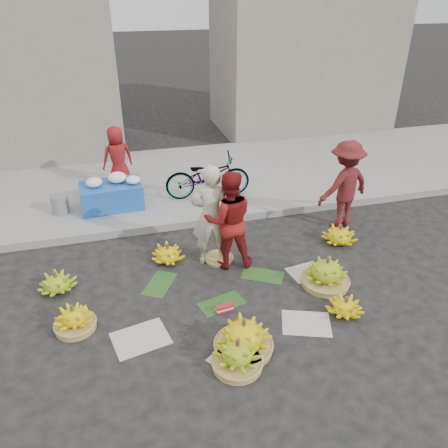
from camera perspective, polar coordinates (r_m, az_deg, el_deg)
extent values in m
plane|color=black|center=(6.56, 0.12, -9.15)|extent=(80.00, 80.00, 0.00)
cube|color=gray|center=(8.31, -3.87, 0.39)|extent=(40.00, 0.25, 0.15)
cube|color=gray|center=(10.18, -6.29, 5.81)|extent=(40.00, 4.00, 0.12)
cube|color=gray|center=(14.04, 10.41, 22.31)|extent=(5.00, 3.00, 5.00)
cylinder|color=#9E7F42|center=(6.29, -18.81, -12.46)|extent=(0.53, 0.53, 0.09)
cylinder|color=#523021|center=(6.12, -19.23, -10.46)|extent=(0.05, 0.05, 0.12)
cylinder|color=#9E7F42|center=(5.51, 1.74, -17.71)|extent=(0.61, 0.61, 0.09)
cylinder|color=#523021|center=(5.28, 1.80, -15.32)|extent=(0.05, 0.05, 0.12)
cylinder|color=#9E7F42|center=(5.70, 2.56, -15.68)|extent=(0.73, 0.73, 0.09)
cylinder|color=#523021|center=(5.44, 2.65, -12.80)|extent=(0.05, 0.05, 0.12)
cylinder|color=#523021|center=(6.29, 15.69, -9.59)|extent=(0.05, 0.05, 0.12)
cylinder|color=#9E7F42|center=(6.90, 13.05, -7.34)|extent=(0.72, 0.72, 0.09)
cylinder|color=#523021|center=(6.69, 13.41, -4.72)|extent=(0.05, 0.05, 0.12)
cylinder|color=#523021|center=(7.87, 14.98, -0.47)|extent=(0.05, 0.05, 0.12)
cylinder|color=#523021|center=(6.93, -21.20, -6.28)|extent=(0.05, 0.05, 0.12)
cylinder|color=#523021|center=(7.18, -7.42, -3.02)|extent=(0.05, 0.05, 0.12)
cylinder|color=#9E7F42|center=(7.28, -0.68, -4.55)|extent=(0.50, 0.50, 0.05)
cube|color=red|center=(6.22, 0.09, -10.94)|extent=(0.26, 0.11, 0.10)
imported|color=beige|center=(6.83, -1.75, 1.08)|extent=(0.67, 0.49, 1.70)
imported|color=maroon|center=(6.78, 0.63, 0.50)|extent=(0.86, 0.71, 1.62)
imported|color=maroon|center=(8.24, 15.47, 4.93)|extent=(1.19, 0.86, 1.66)
cube|color=#1A4DAE|center=(8.90, -14.45, 3.62)|extent=(1.21, 0.80, 0.49)
ellipsoid|color=white|center=(8.73, -16.62, 5.20)|extent=(0.31, 0.31, 0.17)
ellipsoid|color=white|center=(8.81, -13.78, 5.88)|extent=(0.35, 0.35, 0.19)
ellipsoid|color=white|center=(8.69, -11.78, 5.63)|extent=(0.27, 0.27, 0.15)
cylinder|color=slate|center=(8.99, -20.63, 2.44)|extent=(0.32, 0.32, 0.36)
imported|color=maroon|center=(9.62, -13.71, 8.40)|extent=(0.75, 0.59, 1.34)
imported|color=gray|center=(8.98, -2.14, 6.29)|extent=(0.71, 1.77, 0.91)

